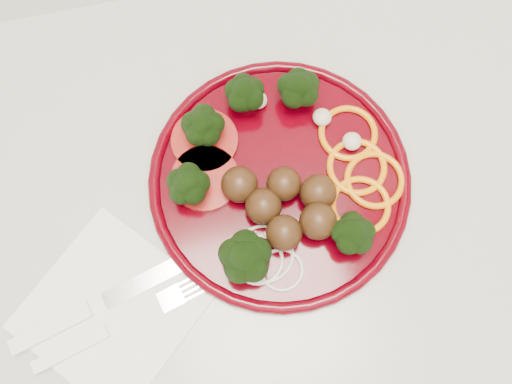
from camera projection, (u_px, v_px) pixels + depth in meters
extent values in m
cube|color=beige|center=(185.00, 279.00, 1.10)|extent=(2.40, 0.60, 0.87)
cube|color=#AFAEA6|center=(138.00, 231.00, 0.66)|extent=(2.40, 0.60, 0.03)
cylinder|color=#430008|center=(280.00, 182.00, 0.66)|extent=(0.30, 0.30, 0.01)
torus|color=#430008|center=(280.00, 180.00, 0.65)|extent=(0.30, 0.30, 0.01)
sphere|color=#3E240F|center=(284.00, 184.00, 0.63)|extent=(0.04, 0.04, 0.04)
sphere|color=#3E240F|center=(318.00, 192.00, 0.63)|extent=(0.04, 0.04, 0.04)
sphere|color=#3E240F|center=(239.00, 184.00, 0.63)|extent=(0.04, 0.04, 0.04)
sphere|color=#3E240F|center=(284.00, 234.00, 0.61)|extent=(0.04, 0.04, 0.04)
sphere|color=#3E240F|center=(318.00, 222.00, 0.62)|extent=(0.04, 0.04, 0.04)
sphere|color=#3E240F|center=(263.00, 206.00, 0.62)|extent=(0.04, 0.04, 0.04)
torus|color=orange|center=(357.00, 167.00, 0.65)|extent=(0.07, 0.07, 0.01)
torus|color=orange|center=(360.00, 206.00, 0.64)|extent=(0.07, 0.07, 0.01)
torus|color=orange|center=(348.00, 133.00, 0.66)|extent=(0.07, 0.07, 0.01)
torus|color=orange|center=(375.00, 180.00, 0.65)|extent=(0.07, 0.07, 0.01)
cylinder|color=#720A07|center=(205.00, 141.00, 0.66)|extent=(0.08, 0.08, 0.01)
cylinder|color=#720A07|center=(205.00, 178.00, 0.65)|extent=(0.08, 0.08, 0.01)
torus|color=beige|center=(258.00, 259.00, 0.63)|extent=(0.06, 0.06, 0.00)
torus|color=beige|center=(282.00, 270.00, 0.62)|extent=(0.05, 0.05, 0.00)
torus|color=beige|center=(264.00, 254.00, 0.63)|extent=(0.07, 0.07, 0.00)
ellipsoid|color=#C6B793|center=(322.00, 118.00, 0.67)|extent=(0.02, 0.02, 0.02)
ellipsoid|color=#C6B793|center=(258.00, 100.00, 0.67)|extent=(0.02, 0.02, 0.02)
ellipsoid|color=#C6B793|center=(352.00, 141.00, 0.66)|extent=(0.02, 0.02, 0.02)
cube|color=white|center=(111.00, 310.00, 0.62)|extent=(0.23, 0.23, 0.00)
cube|color=silver|center=(155.00, 276.00, 0.63)|extent=(0.12, 0.05, 0.00)
cube|color=white|center=(51.00, 329.00, 0.61)|extent=(0.09, 0.04, 0.01)
cube|color=white|center=(71.00, 349.00, 0.60)|extent=(0.09, 0.04, 0.01)
cube|color=silver|center=(171.00, 298.00, 0.62)|extent=(0.03, 0.03, 0.00)
cube|color=silver|center=(197.00, 295.00, 0.62)|extent=(0.03, 0.01, 0.00)
cube|color=silver|center=(194.00, 290.00, 0.63)|extent=(0.03, 0.01, 0.00)
cube|color=silver|center=(192.00, 284.00, 0.63)|extent=(0.03, 0.01, 0.00)
cube|color=silver|center=(189.00, 279.00, 0.63)|extent=(0.03, 0.01, 0.00)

